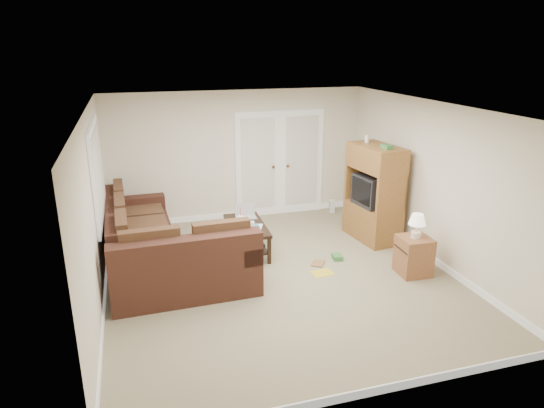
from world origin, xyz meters
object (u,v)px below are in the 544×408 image
object	(u,v)px
tv_armoire	(374,193)
side_cabinet	(414,253)
sectional_sofa	(158,250)
coffee_table	(247,236)

from	to	relation	value
tv_armoire	side_cabinet	size ratio (longest dim) A/B	1.89
sectional_sofa	tv_armoire	xyz separation A→B (m)	(3.73, 0.32, 0.48)
tv_armoire	coffee_table	bearing A→B (deg)	171.21
sectional_sofa	side_cabinet	xyz separation A→B (m)	(3.67, -1.14, -0.03)
sectional_sofa	tv_armoire	distance (m)	3.77
side_cabinet	sectional_sofa	bearing A→B (deg)	165.21
sectional_sofa	side_cabinet	bearing A→B (deg)	-18.75
sectional_sofa	coffee_table	world-z (taller)	sectional_sofa
coffee_table	tv_armoire	bearing A→B (deg)	0.47
coffee_table	tv_armoire	world-z (taller)	tv_armoire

